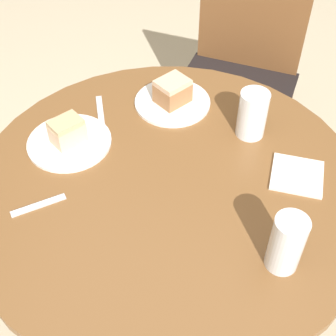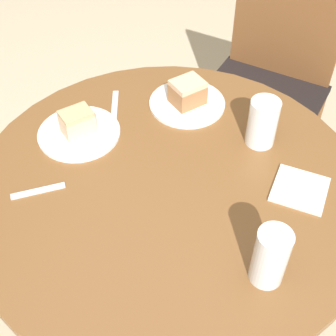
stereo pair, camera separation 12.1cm
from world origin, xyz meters
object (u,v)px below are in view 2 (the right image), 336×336
at_px(plate_far, 187,103).
at_px(cake_slice_far, 188,92).
at_px(glass_lemonade, 262,125).
at_px(glass_water, 270,259).
at_px(cake_slice_near, 77,122).
at_px(chair, 267,83).
at_px(plate_near, 79,133).

height_order(plate_far, cake_slice_far, cake_slice_far).
relative_size(glass_lemonade, glass_water, 0.94).
bearing_deg(cake_slice_near, glass_lemonade, 21.71).
bearing_deg(cake_slice_near, glass_water, -19.65).
height_order(cake_slice_near, glass_lemonade, glass_lemonade).
xyz_separation_m(plate_far, glass_water, (0.40, -0.48, 0.06)).
xyz_separation_m(plate_far, glass_lemonade, (0.25, -0.07, 0.06)).
distance_m(chair, cake_slice_near, 0.95).
xyz_separation_m(chair, plate_near, (-0.36, -0.82, 0.25)).
xyz_separation_m(cake_slice_near, glass_water, (0.63, -0.22, 0.02)).
bearing_deg(glass_water, plate_far, 129.43).
distance_m(cake_slice_near, cake_slice_far, 0.35).
xyz_separation_m(plate_far, cake_slice_near, (-0.23, -0.26, 0.04)).
relative_size(cake_slice_near, glass_lemonade, 0.78).
distance_m(glass_lemonade, glass_water, 0.44).
relative_size(cake_slice_far, glass_lemonade, 0.87).
distance_m(cake_slice_far, glass_lemonade, 0.26).
height_order(cake_slice_near, glass_water, glass_water).
bearing_deg(plate_far, glass_water, -50.57).
xyz_separation_m(chair, cake_slice_near, (-0.36, -0.82, 0.30)).
xyz_separation_m(plate_near, glass_lemonade, (0.48, 0.19, 0.06)).
distance_m(chair, glass_water, 1.13).
bearing_deg(glass_lemonade, cake_slice_far, 165.18).
distance_m(plate_near, glass_water, 0.67).
relative_size(plate_near, cake_slice_far, 1.94).
bearing_deg(cake_slice_far, plate_near, -131.47).
distance_m(plate_near, cake_slice_near, 0.04).
distance_m(plate_far, cake_slice_far, 0.04).
bearing_deg(glass_lemonade, glass_water, -70.96).
height_order(plate_near, glass_water, glass_water).
distance_m(plate_near, glass_lemonade, 0.52).
relative_size(plate_far, cake_slice_far, 1.91).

